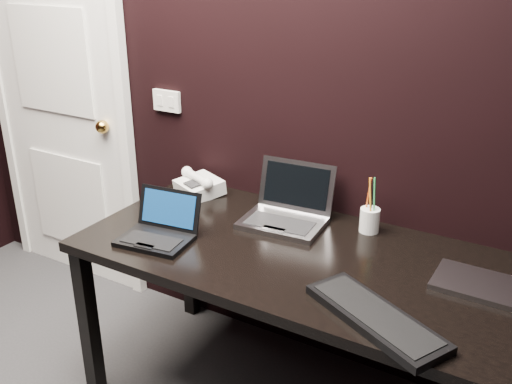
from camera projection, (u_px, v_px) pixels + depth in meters
The scene contains 11 objects.
wall_back at pixel (284, 75), 2.36m from camera, with size 4.00×4.00×0.00m, color black.
door at pixel (59, 99), 3.06m from camera, with size 0.99×0.10×2.14m.
wall_switch at pixel (167, 101), 2.70m from camera, with size 0.15×0.02×0.10m.
desk at pixel (302, 271), 2.14m from camera, with size 1.70×0.80×0.74m.
netbook at pixel (159, 231), 2.20m from camera, with size 0.30×0.27×0.17m.
silver_laptop at pixel (286, 212), 2.34m from camera, with size 0.35×0.32×0.23m.
ext_keyboard at pixel (375, 317), 1.71m from camera, with size 0.50×0.36×0.03m.
closed_laptop at pixel (478, 284), 1.89m from camera, with size 0.28×0.21×0.02m.
desk_phone at pixel (199, 185), 2.62m from camera, with size 0.25×0.24×0.12m.
mobile_phone at pixel (155, 205), 2.43m from camera, with size 0.06×0.05×0.09m.
pen_cup at pixel (370, 219), 2.26m from camera, with size 0.10×0.10×0.23m.
Camera 1 is at (1.09, -0.30, 1.76)m, focal length 40.00 mm.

